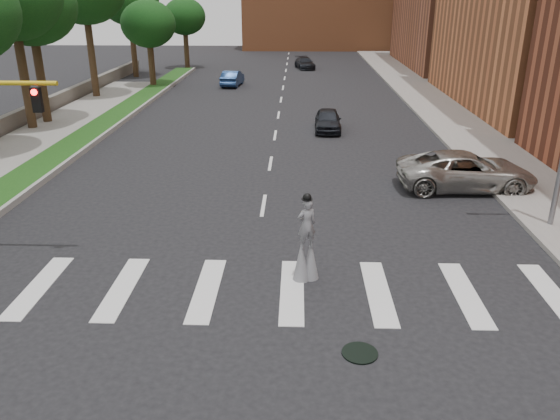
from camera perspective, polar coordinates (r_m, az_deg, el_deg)
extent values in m
plane|color=black|center=(15.75, -3.53, -10.19)|extent=(160.00, 160.00, 0.00)
cube|color=#163F12|center=(36.62, -18.97, 7.73)|extent=(2.00, 60.00, 0.25)
cube|color=gray|center=(36.26, -17.41, 7.81)|extent=(0.20, 60.00, 0.28)
cube|color=gray|center=(40.70, 17.90, 9.14)|extent=(5.00, 90.00, 0.18)
cube|color=#5A544D|center=(40.54, -25.47, 8.70)|extent=(0.50, 56.00, 1.10)
cylinder|color=black|center=(14.11, 8.33, -14.56)|extent=(0.90, 0.90, 0.04)
cube|color=black|center=(18.34, -24.06, 10.46)|extent=(0.28, 0.18, 0.75)
cylinder|color=#FF0C0C|center=(18.21, -24.31, 11.16)|extent=(0.18, 0.06, 0.18)
cylinder|color=#322214|center=(17.02, 3.21, -5.53)|extent=(0.07, 0.07, 1.04)
cylinder|color=#322214|center=(16.90, 2.22, -5.72)|extent=(0.07, 0.07, 1.04)
cone|color=slate|center=(16.96, 3.22, -5.14)|extent=(0.52, 0.52, 1.30)
cone|color=slate|center=(16.85, 2.22, -5.33)|extent=(0.52, 0.52, 1.30)
imported|color=slate|center=(16.39, 2.79, -1.51)|extent=(0.69, 0.59, 1.61)
sphere|color=black|center=(16.07, 2.85, 1.32)|extent=(0.26, 0.26, 0.26)
cylinder|color=black|center=(16.09, 2.85, 1.15)|extent=(0.34, 0.34, 0.02)
cube|color=yellow|center=(16.34, 2.62, 0.09)|extent=(0.22, 0.05, 0.10)
imported|color=#A6A39C|center=(25.97, 18.87, 3.89)|extent=(6.12, 2.89, 1.69)
imported|color=black|center=(35.52, 5.02, 9.36)|extent=(1.72, 4.09, 1.38)
imported|color=navy|center=(53.19, -5.00, 13.56)|extent=(1.91, 4.45, 1.43)
imported|color=black|center=(65.32, 2.60, 15.09)|extent=(2.64, 4.65, 1.27)
cylinder|color=#322214|center=(40.11, -23.71, 12.50)|extent=(0.56, 0.56, 6.08)
ellipsoid|color=black|center=(39.76, -24.74, 18.87)|extent=(5.84, 5.84, 4.96)
cylinder|color=#322214|center=(48.85, -19.08, 15.03)|extent=(0.56, 0.56, 6.96)
cylinder|color=#322214|center=(60.54, -15.07, 16.17)|extent=(0.56, 0.56, 6.11)
cylinder|color=#322214|center=(53.34, -13.27, 14.72)|extent=(0.56, 0.56, 4.41)
ellipsoid|color=black|center=(53.06, -13.61, 18.39)|extent=(4.89, 4.89, 4.16)
cylinder|color=#322214|center=(66.23, -9.76, 16.32)|extent=(0.56, 0.56, 4.52)
ellipsoid|color=black|center=(66.00, -9.96, 19.30)|extent=(4.76, 4.76, 4.05)
cylinder|color=#322214|center=(38.56, -25.14, 12.33)|extent=(0.56, 0.56, 6.55)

